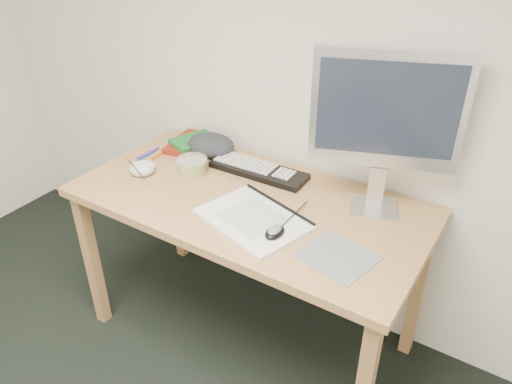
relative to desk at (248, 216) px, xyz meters
The scene contains 18 objects.
desk is the anchor object (origin of this frame).
mousepad 0.48m from the desk, 17.72° to the right, with size 0.23×0.21×0.00m, color slate.
sketchpad 0.17m from the desk, 49.26° to the right, with size 0.39×0.28×0.01m, color white.
keyboard 0.23m from the desk, 110.89° to the left, with size 0.43×0.14×0.03m, color black.
monitor 0.67m from the desk, 24.88° to the left, with size 0.50×0.22×0.61m.
mouse 0.29m from the desk, 36.08° to the right, with size 0.06×0.09×0.03m, color black.
rice_bowl 0.51m from the desk, behind, with size 0.11×0.11×0.03m, color white.
chopsticks 0.52m from the desk, 167.98° to the right, with size 0.02×0.02×0.21m, color silver.
fruit_tub 0.34m from the desk, behind, with size 0.13×0.13×0.06m, color gold.
book_red 0.55m from the desk, 152.46° to the left, with size 0.19×0.25×0.02m, color maroon.
book_green 0.53m from the desk, 152.16° to the left, with size 0.15×0.20×0.02m, color #196426.
cloth_lump 0.45m from the desk, 146.33° to the left, with size 0.19×0.16×0.08m, color #24262B.
pencil_pink 0.11m from the desk, 150.92° to the left, with size 0.01×0.01×0.17m, color #CA6592.
pencil_tan 0.12m from the desk, 24.72° to the left, with size 0.01×0.01×0.16m, color #A28B55.
pencil_black 0.10m from the desk, 33.05° to the left, with size 0.01×0.01×0.20m, color black.
marker_blue 0.60m from the desk, behind, with size 0.01×0.01×0.12m, color #2138B5.
marker_orange 0.56m from the desk, 169.33° to the left, with size 0.01×0.01×0.11m, color #CE6618.
marker_purple 0.61m from the desk, behind, with size 0.01×0.01×0.13m, color #73217C.
Camera 1 is at (0.98, 0.05, 1.80)m, focal length 35.00 mm.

